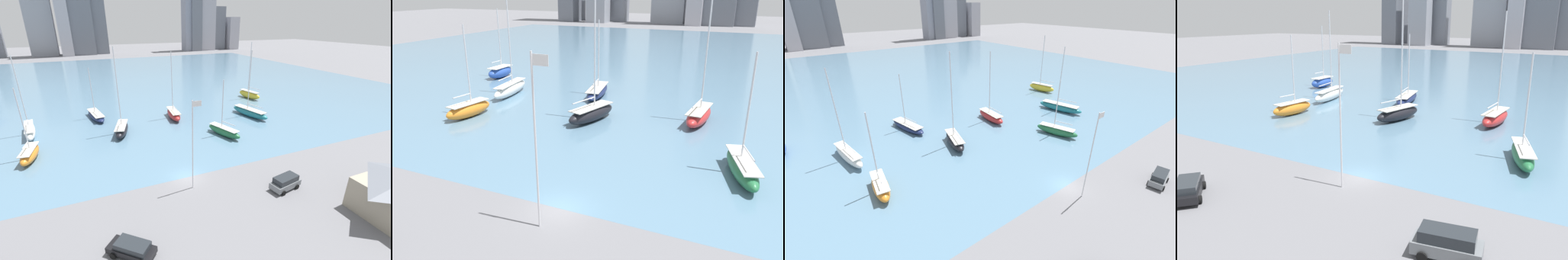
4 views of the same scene
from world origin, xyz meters
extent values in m
plane|color=slate|center=(0.00, 0.00, 0.00)|extent=(500.00, 500.00, 0.00)
cube|color=slate|center=(0.00, 70.00, 0.00)|extent=(180.00, 140.00, 0.00)
cylinder|color=silver|center=(-0.20, -2.61, 6.13)|extent=(0.14, 0.14, 12.26)
cube|color=white|center=(0.42, -2.61, 11.76)|extent=(1.10, 0.03, 0.70)
cube|color=#8E939E|center=(-31.84, 172.68, 24.99)|extent=(15.93, 8.01, 49.98)
cube|color=gray|center=(69.10, 166.66, 31.64)|extent=(11.99, 9.55, 63.28)
cube|color=slate|center=(71.78, 164.27, 24.73)|extent=(8.17, 7.68, 49.47)
cube|color=#9E9EA8|center=(80.68, 167.93, 35.95)|extent=(14.30, 12.19, 71.89)
cube|color=slate|center=(90.75, 170.70, 15.93)|extent=(15.31, 10.76, 31.86)
cube|color=#9E9EA8|center=(104.47, 166.31, 12.16)|extent=(8.50, 11.03, 24.31)
ellipsoid|color=#B72828|center=(6.36, 24.62, 0.95)|extent=(2.94, 8.39, 1.89)
cube|color=beige|center=(6.36, 24.62, 1.84)|extent=(2.41, 6.88, 0.10)
cube|color=#2D2D33|center=(6.36, 24.62, 0.43)|extent=(0.28, 1.49, 0.85)
cylinder|color=silver|center=(6.41, 25.23, 8.43)|extent=(0.18, 0.18, 13.06)
cylinder|color=silver|center=(6.24, 23.04, 2.99)|extent=(0.49, 4.40, 0.14)
ellipsoid|color=#1E757F|center=(23.40, 18.86, 0.91)|extent=(4.64, 10.86, 1.82)
cube|color=#BCB7AD|center=(23.40, 18.86, 1.77)|extent=(3.80, 8.90, 0.10)
cube|color=#2D2D33|center=(23.40, 18.86, 0.41)|extent=(0.57, 1.90, 0.82)
cylinder|color=silver|center=(23.23, 19.63, 8.42)|extent=(0.18, 0.18, 13.20)
cylinder|color=silver|center=(23.73, 17.41, 2.92)|extent=(1.14, 4.47, 0.14)
ellipsoid|color=black|center=(-6.15, 19.91, 0.96)|extent=(4.40, 8.49, 1.91)
cube|color=#BCB7AD|center=(-6.15, 19.91, 1.86)|extent=(3.61, 6.96, 0.10)
cube|color=#2D2D33|center=(-6.15, 19.91, 0.43)|extent=(0.54, 1.46, 0.86)
cylinder|color=silver|center=(-5.99, 20.50, 9.34)|extent=(0.18, 0.18, 14.85)
cylinder|color=silver|center=(-6.54, 18.51, 3.01)|extent=(1.24, 4.03, 0.14)
ellipsoid|color=yellow|center=(32.24, 32.17, 1.08)|extent=(3.38, 8.05, 2.15)
cube|color=#BCB7AD|center=(32.24, 32.17, 2.11)|extent=(2.77, 6.60, 0.10)
cube|color=#2D2D33|center=(32.24, 32.17, 0.49)|extent=(0.44, 1.41, 0.97)
cylinder|color=silver|center=(32.13, 32.75, 8.96)|extent=(0.18, 0.18, 13.60)
cylinder|color=silver|center=(32.56, 30.64, 3.26)|extent=(1.01, 4.25, 0.14)
ellipsoid|color=white|center=(-22.87, 26.25, 0.98)|extent=(3.28, 10.05, 1.96)
cube|color=silver|center=(-22.87, 26.25, 1.91)|extent=(2.69, 8.24, 0.10)
cube|color=#2D2D33|center=(-22.87, 26.25, 0.44)|extent=(0.41, 1.78, 0.88)
cylinder|color=silver|center=(-22.98, 26.98, 8.63)|extent=(0.18, 0.18, 13.33)
cylinder|color=silver|center=(-22.67, 24.81, 3.06)|extent=(0.77, 4.35, 0.14)
ellipsoid|color=#19234C|center=(-10.23, 31.48, 0.71)|extent=(4.35, 10.26, 1.42)
cube|color=#BCB7AD|center=(-10.23, 31.48, 1.38)|extent=(3.56, 8.41, 0.10)
cube|color=#2D2D33|center=(-10.23, 31.48, 0.32)|extent=(0.49, 1.79, 0.64)
cylinder|color=silver|center=(-10.37, 32.21, 6.46)|extent=(0.18, 0.18, 10.08)
cylinder|color=silver|center=(-9.99, 30.23, 2.53)|extent=(0.90, 3.99, 0.14)
ellipsoid|color=orange|center=(-21.44, 14.90, 0.96)|extent=(2.98, 7.27, 1.91)
cube|color=beige|center=(-21.44, 14.90, 1.87)|extent=(2.44, 5.96, 0.10)
cube|color=#2D2D33|center=(-21.44, 14.90, 0.43)|extent=(0.33, 1.28, 0.86)
cylinder|color=silver|center=(-21.37, 15.42, 6.83)|extent=(0.18, 0.18, 9.83)
cylinder|color=silver|center=(-21.56, 14.04, 3.02)|extent=(0.51, 2.77, 0.14)
ellipsoid|color=#236B3D|center=(12.19, 11.20, 0.88)|extent=(4.25, 8.39, 1.75)
cube|color=silver|center=(12.19, 11.20, 1.70)|extent=(3.48, 6.88, 0.10)
cube|color=#2D2D33|center=(12.19, 11.20, 0.40)|extent=(0.59, 1.46, 0.79)
cylinder|color=silver|center=(12.01, 11.78, 6.36)|extent=(0.18, 0.18, 9.23)
cylinder|color=silver|center=(12.52, 10.15, 2.85)|extent=(1.16, 3.31, 0.14)
cube|color=black|center=(-9.86, -10.50, 0.63)|extent=(4.67, 4.50, 0.62)
cube|color=#23282D|center=(-9.73, -10.62, 1.24)|extent=(3.50, 3.40, 0.60)
cylinder|color=black|center=(-11.57, -10.25, 0.32)|extent=(0.66, 0.63, 0.65)
cylinder|color=black|center=(-10.26, -8.82, 0.32)|extent=(0.66, 0.63, 0.65)
cylinder|color=black|center=(-8.16, -10.75, 0.32)|extent=(0.66, 0.63, 0.65)
cube|color=slate|center=(11.06, -7.70, 0.73)|extent=(4.47, 2.51, 0.80)
cube|color=#23282D|center=(11.06, -7.70, 1.51)|extent=(3.60, 2.15, 0.75)
cylinder|color=black|center=(9.92, -8.84, 0.33)|extent=(0.70, 0.36, 0.67)
cylinder|color=black|center=(9.61, -6.99, 0.33)|extent=(0.70, 0.36, 0.67)
cylinder|color=black|center=(12.50, -8.42, 0.33)|extent=(0.70, 0.36, 0.67)
cylinder|color=black|center=(12.20, -6.56, 0.33)|extent=(0.70, 0.36, 0.67)
camera|label=1|loc=(-11.59, -30.02, 20.78)|focal=24.00mm
camera|label=2|loc=(12.24, -22.00, 15.66)|focal=35.00mm
camera|label=3|loc=(-28.23, -16.31, 23.60)|focal=24.00mm
camera|label=4|loc=(17.33, -27.32, 14.08)|focal=35.00mm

